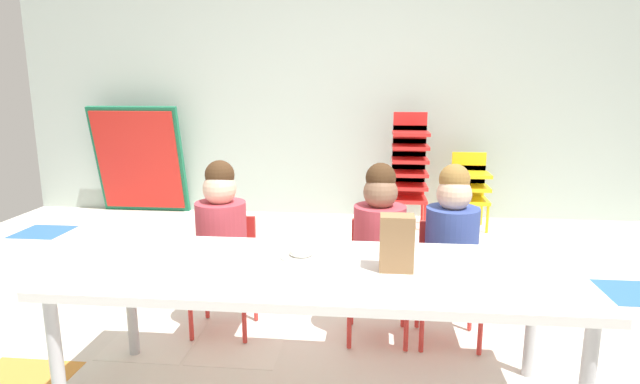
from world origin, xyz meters
The scene contains 12 objects.
ground_plane centered at (-0.01, 0.00, -0.01)m, with size 6.59×4.62×0.02m.
back_wall centered at (0.00, 2.31, 1.32)m, with size 6.59×0.10×2.64m, color #B2C1B7.
craft_table centered at (0.00, -0.88, 0.55)m, with size 2.03×0.72×0.60m.
seated_child_near_camera centered at (-0.56, -0.29, 0.55)m, with size 0.32×0.32×0.92m.
seated_child_middle_seat centered at (0.25, -0.29, 0.55)m, with size 0.32×0.32×0.92m.
seated_child_far_right centered at (0.60, -0.29, 0.55)m, with size 0.34×0.34×0.92m.
kid_chair_red_stack centered at (0.54, 1.90, 0.58)m, with size 0.32×0.30×1.04m.
kid_chair_yellow_stack centered at (1.09, 1.90, 0.40)m, with size 0.32×0.30×0.68m.
folded_activity_table centered at (-2.12, 2.11, 0.54)m, with size 0.90×0.29×1.09m.
paper_bag_brown centered at (0.31, -0.88, 0.71)m, with size 0.13×0.09×0.22m, color #9E754C.
paper_plate_near_edge centered at (-0.08, -0.77, 0.60)m, with size 0.18×0.18×0.01m, color white.
donut_powdered_on_plate centered at (-0.08, -0.77, 0.62)m, with size 0.10×0.10×0.03m, color white.
Camera 1 is at (0.20, -2.80, 1.32)m, focal length 29.05 mm.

